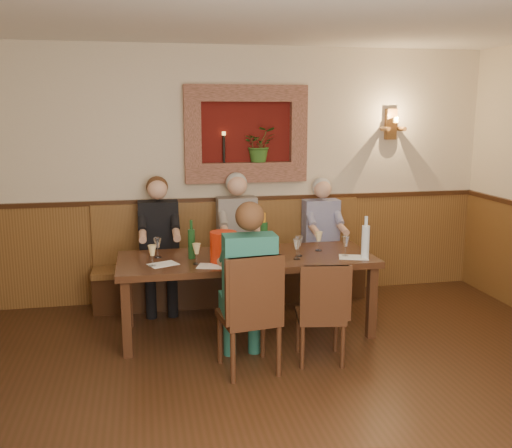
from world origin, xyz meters
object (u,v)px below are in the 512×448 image
(person_bench_right, at_px, (323,250))
(wine_bottle_green_a, at_px, (264,237))
(chair_near_left, at_px, (249,337))
(person_chair_front, at_px, (248,300))
(dining_table, at_px, (247,264))
(spittoon_bucket, at_px, (223,247))
(bench, at_px, (232,272))
(chair_near_right, at_px, (320,332))
(water_bottle, at_px, (365,241))
(person_bench_mid, at_px, (238,251))
(wine_bottle_green_b, at_px, (192,243))
(person_bench_left, at_px, (160,255))

(person_bench_right, bearing_deg, wine_bottle_green_a, -137.60)
(chair_near_left, bearing_deg, person_chair_front, 85.14)
(dining_table, distance_m, spittoon_bucket, 0.35)
(dining_table, xyz_separation_m, bench, (0.00, 0.94, -0.35))
(bench, distance_m, chair_near_right, 1.78)
(dining_table, distance_m, water_bottle, 1.14)
(wine_bottle_green_a, bearing_deg, person_bench_mid, 98.98)
(person_chair_front, bearing_deg, person_bench_right, 54.31)
(spittoon_bucket, relative_size, wine_bottle_green_b, 0.76)
(person_bench_mid, height_order, water_bottle, person_bench_mid)
(person_bench_mid, xyz_separation_m, spittoon_bucket, (-0.30, -0.98, 0.29))
(wine_bottle_green_a, bearing_deg, bench, 101.71)
(person_bench_right, distance_m, water_bottle, 1.15)
(spittoon_bucket, distance_m, wine_bottle_green_a, 0.47)
(person_bench_right, relative_size, water_bottle, 3.47)
(spittoon_bucket, bearing_deg, water_bottle, -5.15)
(chair_near_right, height_order, person_chair_front, person_chair_front)
(chair_near_left, bearing_deg, water_bottle, 17.70)
(chair_near_left, relative_size, person_bench_right, 0.74)
(person_bench_right, xyz_separation_m, wine_bottle_green_b, (-1.54, -0.81, 0.33))
(person_bench_mid, xyz_separation_m, wine_bottle_green_b, (-0.57, -0.80, 0.30))
(person_bench_right, bearing_deg, person_chair_front, -125.69)
(person_bench_left, distance_m, spittoon_bucket, 1.16)
(person_bench_mid, relative_size, wine_bottle_green_b, 3.96)
(chair_near_right, bearing_deg, bench, 115.30)
(chair_near_right, height_order, wine_bottle_green_b, wine_bottle_green_b)
(bench, xyz_separation_m, wine_bottle_green_b, (-0.51, -0.91, 0.57))
(dining_table, relative_size, person_chair_front, 1.69)
(bench, height_order, person_bench_right, person_bench_right)
(person_bench_left, xyz_separation_m, person_chair_front, (0.65, -1.62, -0.00))
(chair_near_right, relative_size, person_bench_right, 0.65)
(chair_near_left, bearing_deg, person_bench_left, 103.82)
(chair_near_right, bearing_deg, water_bottle, 50.09)
(bench, bearing_deg, chair_near_right, -73.98)
(bench, bearing_deg, wine_bottle_green_b, -119.50)
(person_bench_right, relative_size, wine_bottle_green_b, 3.75)
(chair_near_right, height_order, wine_bottle_green_a, wine_bottle_green_a)
(dining_table, bearing_deg, spittoon_bucket, -149.60)
(bench, relative_size, spittoon_bucket, 10.75)
(person_bench_left, bearing_deg, person_chair_front, -67.94)
(bench, distance_m, wine_bottle_green_a, 1.07)
(person_bench_left, xyz_separation_m, person_bench_mid, (0.85, -0.00, 0.01))
(dining_table, distance_m, wine_bottle_green_b, 0.56)
(chair_near_right, bearing_deg, chair_near_left, -164.69)
(person_bench_left, height_order, person_bench_mid, person_bench_mid)
(chair_near_left, height_order, wine_bottle_green_b, wine_bottle_green_b)
(person_bench_mid, height_order, wine_bottle_green_b, person_bench_mid)
(person_chair_front, bearing_deg, wine_bottle_green_a, 69.45)
(dining_table, xyz_separation_m, person_bench_right, (1.03, 0.84, -0.11))
(chair_near_left, xyz_separation_m, wine_bottle_green_a, (0.31, 0.90, 0.62))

